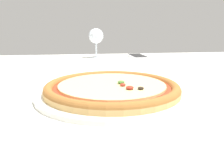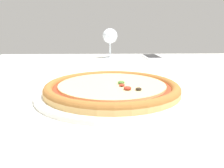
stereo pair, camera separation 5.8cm
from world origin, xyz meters
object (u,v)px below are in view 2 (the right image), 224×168
wine_glass_far_left (110,37)px  cell_phone (152,57)px  pizza_plate (112,89)px  fork (37,71)px  dining_table (138,96)px

wine_glass_far_left → cell_phone: (0.20, -0.01, -0.09)m
pizza_plate → wine_glass_far_left: size_ratio=2.51×
pizza_plate → fork: pizza_plate is taller
pizza_plate → fork: bearing=129.6°
dining_table → pizza_plate: pizza_plate is taller
cell_phone → wine_glass_far_left: bearing=176.5°
dining_table → fork: size_ratio=7.89×
fork → pizza_plate: bearing=-50.4°
fork → cell_phone: cell_phone is taller
fork → wine_glass_far_left: (0.26, 0.34, 0.10)m
fork → cell_phone: bearing=35.3°
dining_table → cell_phone: (0.11, 0.39, 0.08)m
pizza_plate → wine_glass_far_left: bearing=89.3°
pizza_plate → fork: size_ratio=2.10×
dining_table → cell_phone: bearing=73.9°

